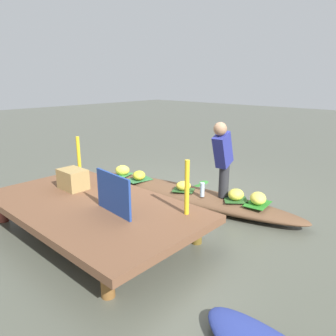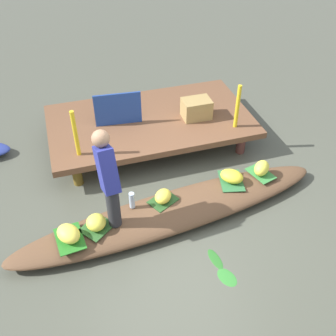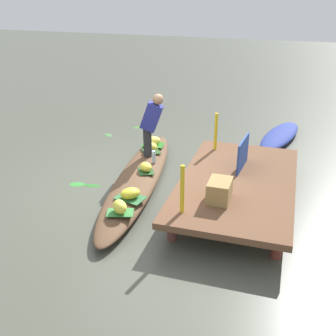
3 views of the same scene
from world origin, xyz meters
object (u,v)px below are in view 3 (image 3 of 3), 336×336
banana_bunch_3 (146,167)px  moored_boat (280,136)px  banana_bunch_0 (151,147)px  banana_bunch_4 (153,141)px  banana_bunch_1 (130,193)px  vendor_boat (138,179)px  produce_crate (220,190)px  market_banner (243,154)px  water_bottle (154,157)px  vendor_person (151,122)px  banana_bunch_2 (120,207)px

banana_bunch_3 → moored_boat: bearing=143.4°
banana_bunch_0 → banana_bunch_4: size_ratio=0.80×
banana_bunch_1 → banana_bunch_4: (-2.24, -0.39, 0.01)m
vendor_boat → produce_crate: 1.89m
banana_bunch_0 → banana_bunch_1: banana_bunch_0 is taller
banana_bunch_1 → market_banner: bearing=128.2°
banana_bunch_0 → water_bottle: (0.49, 0.22, 0.02)m
banana_bunch_3 → produce_crate: size_ratio=0.58×
moored_boat → banana_bunch_4: size_ratio=6.67×
banana_bunch_0 → vendor_person: bearing=22.1°
banana_bunch_0 → produce_crate: size_ratio=0.58×
vendor_boat → market_banner: market_banner is taller
banana_bunch_1 → vendor_person: 1.81m
banana_bunch_1 → produce_crate: bearing=90.5°
vendor_boat → banana_bunch_0: (-1.00, -0.10, 0.21)m
water_bottle → produce_crate: (1.40, 1.48, 0.23)m
banana_bunch_4 → water_bottle: water_bottle is taller
banana_bunch_0 → water_bottle: water_bottle is taller
banana_bunch_3 → water_bottle: water_bottle is taller
water_bottle → market_banner: (0.18, 1.65, 0.34)m
banana_bunch_0 → vendor_person: (0.22, 0.09, 0.61)m
banana_bunch_4 → produce_crate: 2.86m
water_bottle → market_banner: market_banner is taller
banana_bunch_2 → banana_bunch_3: bearing=-175.3°
moored_boat → banana_bunch_1: bearing=-14.0°
market_banner → moored_boat: bearing=174.5°
produce_crate → vendor_boat: bearing=-119.1°
banana_bunch_0 → market_banner: size_ratio=0.35×
vendor_boat → produce_crate: size_ratio=9.75×
vendor_boat → banana_bunch_3: banana_bunch_3 is taller
banana_bunch_2 → water_bottle: 1.87m
water_bottle → banana_bunch_1: bearing=3.5°
banana_bunch_0 → banana_bunch_3: size_ratio=1.00×
moored_boat → produce_crate: produce_crate is taller
market_banner → produce_crate: bearing=-2.3°
moored_boat → market_banner: bearing=2.9°
vendor_boat → water_bottle: 0.57m
water_bottle → market_banner: 1.69m
banana_bunch_4 → market_banner: 2.22m
vendor_boat → banana_bunch_1: size_ratio=13.43×
vendor_boat → banana_bunch_3: (-0.10, 0.11, 0.20)m
vendor_boat → banana_bunch_1: 0.95m
vendor_person → banana_bunch_0: bearing=-157.9°
banana_bunch_2 → produce_crate: size_ratio=0.63×
vendor_boat → market_banner: size_ratio=5.99×
moored_boat → water_bottle: (2.55, -2.18, 0.25)m
moored_boat → banana_bunch_1: banana_bunch_1 is taller
moored_boat → banana_bunch_1: (3.96, -2.09, 0.23)m
banana_bunch_1 → banana_bunch_2: banana_bunch_2 is taller
moored_boat → banana_bunch_2: (4.42, -2.07, 0.24)m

